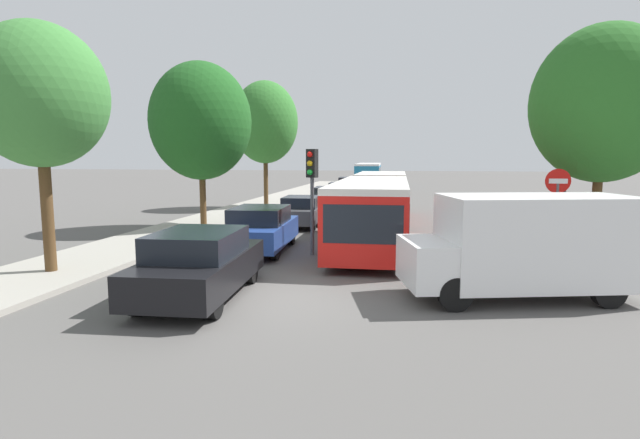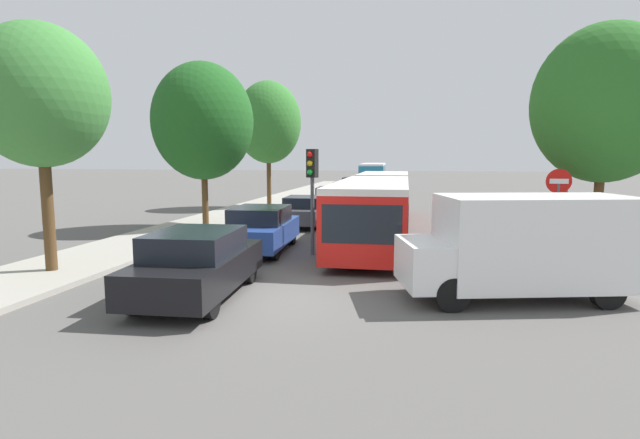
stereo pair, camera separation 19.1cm
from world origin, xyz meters
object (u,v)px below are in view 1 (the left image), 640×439
queued_car_black (199,264)px  queued_car_graphite (302,211)px  city_bus_rear (369,173)px  tree_left_near (35,99)px  direction_sign_post (565,175)px  queued_car_blue (261,229)px  tree_left_far (266,124)px  queued_car_red (350,186)px  queued_car_tan (329,199)px  traffic_light (312,178)px  articulated_bus (377,201)px  white_van (525,244)px  queued_car_white (341,192)px  tree_left_mid (200,124)px  tree_right_near (603,104)px  no_entry_sign (557,202)px

queued_car_black → queued_car_graphite: queued_car_black is taller
city_bus_rear → tree_left_near: bearing=171.2°
direction_sign_post → tree_left_near: 15.59m
queued_car_blue → tree_left_far: 14.91m
queued_car_graphite → queued_car_red: (0.06, 17.70, 0.08)m
queued_car_blue → queued_car_red: size_ratio=0.99×
queued_car_tan → traffic_light: size_ratio=1.23×
articulated_bus → white_van: (3.92, -8.90, -0.11)m
queued_car_white → traffic_light: (1.67, -18.59, 1.80)m
direction_sign_post → tree_left_mid: tree_left_mid is taller
city_bus_rear → tree_right_near: size_ratio=1.59×
city_bus_rear → no_entry_sign: no_entry_sign is taller
queued_car_tan → tree_left_mid: (-4.41, -7.61, 3.83)m
direction_sign_post → queued_car_graphite: bearing=-19.2°
queued_car_red → tree_left_mid: tree_left_mid is taller
queued_car_graphite → tree_left_near: tree_left_near is taller
queued_car_white → queued_car_red: queued_car_red is taller
queued_car_red → tree_left_near: 28.96m
articulated_bus → direction_sign_post: bearing=60.9°
queued_car_graphite → tree_left_mid: (-4.18, -1.40, 3.86)m
articulated_bus → queued_car_white: 14.11m
no_entry_sign → tree_left_mid: (-13.21, 5.44, 2.67)m
white_van → no_entry_sign: bearing=-127.7°
queued_car_graphite → no_entry_sign: (9.03, -6.83, 1.19)m
city_bus_rear → tree_left_far: tree_left_far is taller
city_bus_rear → tree_left_near: tree_left_near is taller
queued_car_tan → traffic_light: traffic_light is taller
tree_left_near → queued_car_graphite: bearing=66.7°
tree_right_near → queued_car_black: bearing=-149.2°
queued_car_graphite → no_entry_sign: size_ratio=1.42×
city_bus_rear → tree_left_far: bearing=168.5°
white_van → tree_left_mid: bearing=-52.4°
queued_car_tan → traffic_light: 12.93m
tree_right_near → city_bus_rear: bearing=104.7°
no_entry_sign → direction_sign_post: bearing=159.3°
white_van → traffic_light: bearing=-49.5°
queued_car_graphite → tree_left_mid: size_ratio=0.56×
direction_sign_post → tree_right_near: (0.68, -0.85, 2.13)m
white_van → tree_right_near: tree_right_near is taller
articulated_bus → queued_car_blue: size_ratio=3.57×
queued_car_tan → queued_car_red: (-0.18, 11.49, 0.05)m
city_bus_rear → tree_left_mid: (-4.39, -34.61, 3.16)m
queued_car_tan → queued_car_white: 5.88m
queued_car_graphite → tree_right_near: 12.58m
articulated_bus → queued_car_white: size_ratio=3.88×
queued_car_black → tree_left_mid: (-4.46, 10.41, 3.77)m
city_bus_rear → direction_sign_post: size_ratio=3.11×
traffic_light → queued_car_white: bearing=-155.6°
direction_sign_post → tree_left_mid: 14.51m
direction_sign_post → tree_left_near: bearing=29.2°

